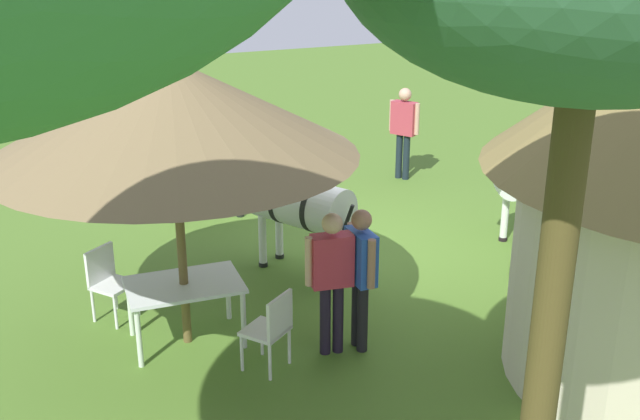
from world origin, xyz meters
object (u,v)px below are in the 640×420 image
Objects in this scene: guest_beside_umbrella at (361,267)px; zebra_toward_hut at (543,171)px; standing_watcher at (404,125)px; shade_umbrella at (172,108)px; guest_behind_table at (332,271)px; zebra_nearest_camera at (297,203)px; patio_dining_table at (184,290)px; patio_chair_east_end at (272,326)px; patio_chair_near_hut at (108,278)px; zebra_by_umbrella at (206,159)px.

guest_beside_umbrella is 0.76× the size of zebra_toward_hut.
shade_umbrella is at bearing 97.51° from standing_watcher.
guest_behind_table is 4.63m from zebra_toward_hut.
zebra_nearest_camera is at bearing 100.31° from standing_watcher.
shade_umbrella is 2.63m from guest_beside_umbrella.
patio_dining_table is 2.01m from guest_beside_umbrella.
shade_umbrella is 6.91m from standing_watcher.
guest_behind_table is 0.76× the size of zebra_toward_hut.
patio_chair_east_end is 6.87m from standing_watcher.
standing_watcher is 3.34m from zebra_toward_hut.
patio_chair_east_end is 0.48× the size of zebra_nearest_camera.
patio_chair_near_hut is at bearing 78.45° from zebra_toward_hut.
guest_behind_table is at bearing -131.12° from zebra_nearest_camera.
patio_dining_table is at bearing 87.80° from zebra_toward_hut.
patio_chair_east_end is 0.54× the size of guest_beside_umbrella.
patio_chair_near_hut is 0.54× the size of guest_behind_table.
patio_chair_east_end is at bearing 89.55° from patio_chair_near_hut.
shade_umbrella is 2.34× the size of guest_beside_umbrella.
shade_umbrella is at bearing 87.80° from zebra_toward_hut.
guest_beside_umbrella is 0.33m from guest_behind_table.
shade_umbrella is 2.51m from patio_chair_east_end.
zebra_toward_hut is (-3.90, -1.89, 0.05)m from guest_beside_umbrella.
zebra_nearest_camera is at bearing 25.48° from patio_chair_east_end.
guest_beside_umbrella reaches higher than patio_chair_near_hut.
patio_chair_east_end is (-0.71, 0.94, -0.13)m from patio_dining_table.
patio_chair_near_hut is at bearing 87.50° from standing_watcher.
patio_dining_table is at bearing -175.36° from zebra_nearest_camera.
zebra_by_umbrella is at bearing -174.53° from guest_beside_umbrella.
patio_dining_table is 1.18m from patio_chair_near_hut.
patio_chair_east_end is 0.41× the size of zebra_toward_hut.
patio_dining_table is 1.18m from patio_chair_east_end.
zebra_toward_hut is (-5.67, -1.00, 0.40)m from patio_dining_table.
patio_chair_near_hut is at bearing -126.36° from guest_beside_umbrella.
patio_chair_near_hut reaches higher than patio_dining_table.
guest_beside_umbrella is at bearing 103.59° from zebra_toward_hut.
patio_chair_east_end reaches higher than patio_dining_table.
patio_dining_table is 0.62× the size of zebra_by_umbrella.
patio_dining_table is 1.46× the size of patio_chair_east_end.
shade_umbrella is 2.41m from guest_behind_table.
patio_chair_near_hut is 0.54× the size of guest_beside_umbrella.
patio_chair_near_hut is at bearing -52.15° from shade_umbrella.
standing_watcher reaches higher than zebra_nearest_camera.
standing_watcher is 0.81× the size of zebra_by_umbrella.
guest_beside_umbrella reaches higher than patio_dining_table.
zebra_by_umbrella reaches higher than patio_chair_near_hut.
standing_watcher reaches higher than guest_behind_table.
zebra_toward_hut reaches higher than patio_chair_near_hut.
guest_behind_table is at bearing -30.87° from patio_chair_east_end.
patio_chair_near_hut is 0.41× the size of zebra_toward_hut.
standing_watcher reaches higher than patio_dining_table.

